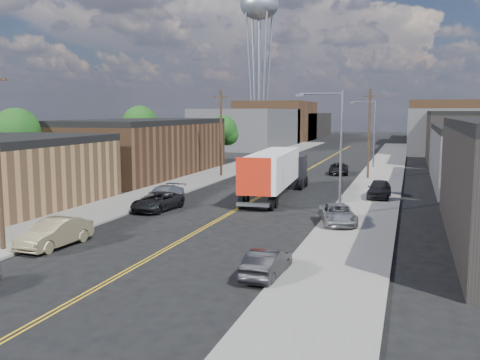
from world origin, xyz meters
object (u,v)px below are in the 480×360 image
Objects in this scene: semi_truck at (278,170)px; car_ahead_truck at (339,169)px; car_left_c at (157,202)px; car_right_lot_a at (338,214)px; water_tower at (259,11)px; car_right_oncoming at (267,263)px; car_left_b at (55,233)px; car_right_lot_c at (379,189)px; car_left_d at (163,195)px.

semi_truck reaches higher than car_ahead_truck.
car_right_lot_a is (13.90, -1.40, 0.10)m from car_left_c.
car_right_lot_a is at bearing -61.96° from semi_truck.
car_right_lot_a is (6.74, -10.83, -1.55)m from semi_truck.
water_tower reaches higher than car_right_oncoming.
car_left_b is 27.68m from car_right_lot_c.
water_tower is 7.58× the size of car_ahead_truck.
water_tower is at bearing 101.80° from car_left_d.
car_left_d is (-0.29, 14.34, -0.05)m from car_left_b.
car_right_lot_a is (14.64, -3.91, 0.05)m from car_left_d.
car_left_b is 1.06× the size of car_right_lot_c.
car_ahead_truck is (26.50, -58.45, -29.97)m from water_tower.
water_tower is at bearing 106.54° from car_left_c.
car_right_oncoming is at bearing -97.08° from car_right_lot_c.
car_right_lot_c is (32.23, -76.00, -29.72)m from water_tower.
semi_truck is 23.57m from car_right_oncoming.
car_left_b is 0.97× the size of car_left_c.
car_right_lot_a is at bearing 0.11° from car_left_c.
water_tower is 97.64m from car_right_lot_a.
car_right_lot_a is 0.96× the size of car_ahead_truck.
car_left_b reaches higher than car_left_c.
car_left_b is 14.35m from car_left_d.
car_left_c is at bearing -145.00° from car_right_lot_c.
semi_truck is 3.28× the size of car_left_b.
car_left_c is 18.25m from car_right_oncoming.
water_tower reaches higher than car_ahead_truck.
semi_truck reaches higher than car_left_b.
water_tower is 8.07× the size of car_right_lot_c.
water_tower is 70.83m from car_ahead_truck.
car_left_b is at bearing -87.56° from car_left_d.
semi_truck reaches higher than car_left_c.
car_left_b is 1.00× the size of car_ahead_truck.
water_tower is 87.74m from car_right_lot_c.
car_left_c is at bearing -45.26° from car_right_oncoming.
car_left_d is 1.13× the size of car_right_lot_c.
car_right_lot_c is (3.63, 24.03, 0.27)m from car_right_oncoming.
water_tower is at bearing 103.30° from car_left_b.
car_left_c reaches higher than car_right_oncoming.
car_ahead_truck is at bearing 81.71° from car_right_lot_a.
car_left_d is 1.06× the size of car_ahead_truck.
car_right_lot_a is 29.70m from car_ahead_truck.
car_left_c is 19.06m from car_right_lot_c.
car_left_b is at bearing -124.67° from car_right_lot_c.
car_right_oncoming is (12.71, -1.68, -0.14)m from car_left_b.
water_tower is 7.92× the size of car_right_lot_a.
car_right_lot_c is at bearing 57.94° from car_left_b.
car_right_lot_a is (30.24, -87.91, -29.85)m from water_tower.
semi_truck is 10.62m from car_left_d.
car_right_lot_c is at bearing 64.98° from car_right_lot_a.
car_left_c is at bearing -79.31° from water_tower.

